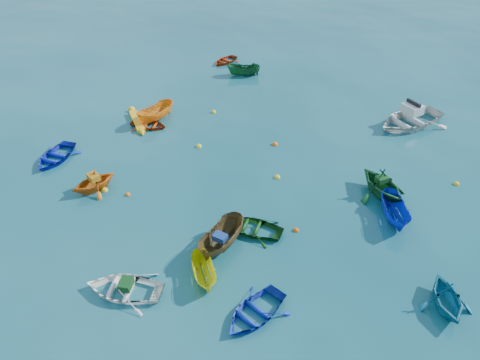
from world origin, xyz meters
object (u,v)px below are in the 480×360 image
Objects in this scene: dinghy_white_near at (125,292)px; motorboat_white at (409,124)px; dinghy_blue_sw at (56,159)px; dinghy_blue_se at (255,315)px; kayak_yellow at (137,123)px.

dinghy_white_near is 21.83m from motorboat_white.
dinghy_blue_sw is at bearing -109.13° from motorboat_white.
dinghy_blue_sw is 1.06× the size of dinghy_blue_se.
motorboat_white is at bearing 98.20° from dinghy_blue_se.
dinghy_blue_se is 19.09m from motorboat_white.
motorboat_white is (4.81, 21.30, 0.00)m from dinghy_white_near.
dinghy_blue_se is 17.63m from kayak_yellow.
kayak_yellow is (-15.44, 8.51, 0.00)m from dinghy_blue_se.
motorboat_white reaches higher than dinghy_white_near.
dinghy_white_near is at bearing -42.44° from dinghy_blue_sw.
dinghy_blue_sw is 0.89× the size of kayak_yellow.
dinghy_blue_se is (16.20, -2.47, 0.00)m from dinghy_blue_sw.
dinghy_blue_sw is at bearing -139.90° from dinghy_white_near.
dinghy_blue_se is at bearing -86.35° from kayak_yellow.
motorboat_white is (15.84, 16.61, 0.00)m from dinghy_blue_sw.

